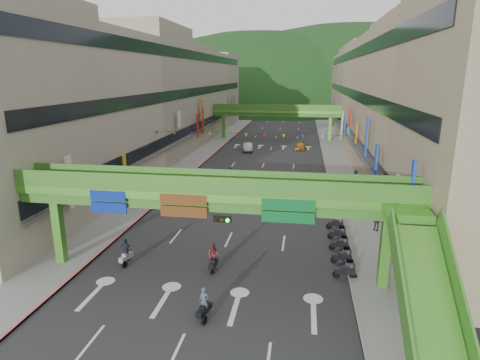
% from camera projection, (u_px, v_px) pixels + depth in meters
% --- Properties ---
extents(ground, '(320.00, 320.00, 0.00)m').
position_uv_depth(ground, '(187.00, 328.00, 21.40)').
color(ground, black).
rests_on(ground, ground).
extents(road_slab, '(18.00, 140.00, 0.02)m').
position_uv_depth(road_slab, '(269.00, 153.00, 69.13)').
color(road_slab, '#28282B').
rests_on(road_slab, ground).
extents(sidewalk_left, '(4.00, 140.00, 0.15)m').
position_uv_depth(sidewalk_left, '(207.00, 151.00, 70.78)').
color(sidewalk_left, gray).
rests_on(sidewalk_left, ground).
extents(sidewalk_right, '(4.00, 140.00, 0.15)m').
position_uv_depth(sidewalk_right, '(334.00, 154.00, 67.45)').
color(sidewalk_right, gray).
rests_on(sidewalk_right, ground).
extents(curb_left, '(0.20, 140.00, 0.18)m').
position_uv_depth(curb_left, '(217.00, 151.00, 70.49)').
color(curb_left, '#CC5959').
rests_on(curb_left, ground).
extents(curb_right, '(0.20, 140.00, 0.18)m').
position_uv_depth(curb_right, '(323.00, 154.00, 67.73)').
color(curb_right, gray).
rests_on(curb_right, ground).
extents(building_row_left, '(12.80, 95.00, 19.00)m').
position_uv_depth(building_row_left, '(161.00, 96.00, 69.58)').
color(building_row_left, '#9E937F').
rests_on(building_row_left, ground).
extents(building_row_right, '(12.80, 95.00, 19.00)m').
position_uv_depth(building_row_right, '(389.00, 98.00, 63.85)').
color(building_row_right, gray).
rests_on(building_row_right, ground).
extents(overpass_near, '(28.00, 12.27, 7.10)m').
position_uv_depth(overpass_near, '(223.00, 205.00, 25.06)').
color(overpass_near, '#4C9E2D').
rests_on(overpass_near, ground).
extents(overpass_far, '(28.00, 2.20, 7.10)m').
position_uv_depth(overpass_far, '(276.00, 113.00, 82.07)').
color(overpass_far, '#4C9E2D').
rests_on(overpass_far, ground).
extents(hill_left, '(168.00, 140.00, 112.00)m').
position_uv_depth(hill_left, '(257.00, 105.00, 176.43)').
color(hill_left, '#1C4419').
rests_on(hill_left, ground).
extents(hill_right, '(208.00, 176.00, 128.00)m').
position_uv_depth(hill_right, '(346.00, 103.00, 189.47)').
color(hill_right, '#1C4419').
rests_on(hill_right, ground).
extents(bunting_string, '(26.00, 0.36, 0.47)m').
position_uv_depth(bunting_string, '(256.00, 135.00, 48.51)').
color(bunting_string, black).
rests_on(bunting_string, ground).
extents(scooter_rider_near, '(0.75, 1.57, 1.90)m').
position_uv_depth(scooter_rider_near, '(204.00, 305.00, 22.03)').
color(scooter_rider_near, black).
rests_on(scooter_rider_near, ground).
extents(scooter_rider_mid, '(0.84, 1.60, 2.01)m').
position_uv_depth(scooter_rider_mid, '(213.00, 257.00, 27.45)').
color(scooter_rider_mid, black).
rests_on(scooter_rider_mid, ground).
extents(scooter_rider_left, '(0.99, 1.59, 1.94)m').
position_uv_depth(scooter_rider_left, '(126.00, 252.00, 28.37)').
color(scooter_rider_left, '#9F9EA7').
rests_on(scooter_rider_left, ground).
extents(scooter_rider_far, '(1.02, 1.58, 2.21)m').
position_uv_depth(scooter_rider_far, '(231.00, 175.00, 49.24)').
color(scooter_rider_far, maroon).
rests_on(scooter_rider_far, ground).
extents(parked_scooter_row, '(1.60, 9.35, 1.08)m').
position_uv_depth(parked_scooter_row, '(340.00, 245.00, 30.65)').
color(parked_scooter_row, black).
rests_on(parked_scooter_row, ground).
extents(car_silver, '(2.26, 4.69, 1.48)m').
position_uv_depth(car_silver, '(248.00, 147.00, 70.29)').
color(car_silver, '#9B9CA3').
rests_on(car_silver, ground).
extents(car_yellow, '(1.67, 3.96, 1.34)m').
position_uv_depth(car_yellow, '(301.00, 146.00, 71.98)').
color(car_yellow, '#C67E28').
rests_on(car_yellow, ground).
extents(pedestrian_red, '(0.80, 0.63, 1.65)m').
position_uv_depth(pedestrian_red, '(358.00, 183.00, 46.69)').
color(pedestrian_red, maroon).
rests_on(pedestrian_red, ground).
extents(pedestrian_dark, '(1.12, 0.89, 1.78)m').
position_uv_depth(pedestrian_dark, '(376.00, 222.00, 34.26)').
color(pedestrian_dark, black).
rests_on(pedestrian_dark, ground).
extents(pedestrian_blue, '(0.88, 0.66, 1.71)m').
position_uv_depth(pedestrian_blue, '(355.00, 178.00, 48.82)').
color(pedestrian_blue, '#33375B').
rests_on(pedestrian_blue, ground).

